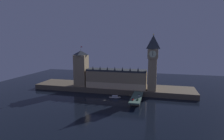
% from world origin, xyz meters
% --- Properties ---
extents(ground_plane, '(400.00, 400.00, 0.00)m').
position_xyz_m(ground_plane, '(0.00, 0.00, 0.00)').
color(ground_plane, black).
extents(embankment, '(220.00, 42.00, 6.78)m').
position_xyz_m(embankment, '(0.00, 39.00, 3.39)').
color(embankment, brown).
rests_on(embankment, ground_plane).
extents(parliament_hall, '(79.82, 19.86, 29.54)m').
position_xyz_m(parliament_hall, '(7.52, 30.24, 19.06)').
color(parliament_hall, tan).
rests_on(parliament_hall, embankment).
extents(clock_tower, '(12.87, 12.98, 70.79)m').
position_xyz_m(clock_tower, '(54.73, 26.74, 44.30)').
color(clock_tower, tan).
rests_on(clock_tower, embankment).
extents(victoria_tower, '(16.85, 16.85, 54.99)m').
position_xyz_m(victoria_tower, '(-42.72, 29.76, 31.38)').
color(victoria_tower, tan).
rests_on(victoria_tower, embankment).
extents(bridge, '(11.49, 46.00, 6.45)m').
position_xyz_m(bridge, '(39.33, -5.00, 4.49)').
color(bridge, '#476656').
rests_on(bridge, ground_plane).
extents(car_northbound_trail, '(1.91, 4.64, 1.54)m').
position_xyz_m(car_northbound_trail, '(36.81, -17.74, 7.17)').
color(car_northbound_trail, red).
rests_on(car_northbound_trail, bridge).
extents(car_southbound_lead, '(1.88, 4.45, 1.46)m').
position_xyz_m(car_southbound_lead, '(41.86, -16.79, 7.13)').
color(car_southbound_lead, '#235633').
rests_on(car_southbound_lead, bridge).
extents(car_southbound_trail, '(1.88, 4.37, 1.31)m').
position_xyz_m(car_southbound_trail, '(41.86, -0.60, 7.06)').
color(car_southbound_trail, white).
rests_on(car_southbound_trail, bridge).
extents(pedestrian_near_rail, '(0.38, 0.38, 1.57)m').
position_xyz_m(pedestrian_near_rail, '(34.28, -17.66, 7.27)').
color(pedestrian_near_rail, black).
rests_on(pedestrian_near_rail, bridge).
extents(pedestrian_far_rail, '(0.38, 0.38, 1.69)m').
position_xyz_m(pedestrian_far_rail, '(34.28, 8.97, 7.34)').
color(pedestrian_far_rail, black).
rests_on(pedestrian_far_rail, bridge).
extents(street_lamp_near, '(1.34, 0.60, 6.20)m').
position_xyz_m(street_lamp_near, '(33.88, -19.72, 10.33)').
color(street_lamp_near, '#2D3333').
rests_on(street_lamp_near, bridge).
extents(street_lamp_mid, '(1.34, 0.60, 6.67)m').
position_xyz_m(street_lamp_mid, '(44.79, -5.00, 10.62)').
color(street_lamp_mid, '#2D3333').
rests_on(street_lamp_mid, bridge).
extents(street_lamp_far, '(1.34, 0.60, 5.90)m').
position_xyz_m(street_lamp_far, '(33.88, 9.72, 10.14)').
color(street_lamp_far, '#2D3333').
rests_on(street_lamp_far, bridge).
extents(boat_upstream, '(15.14, 7.57, 3.58)m').
position_xyz_m(boat_upstream, '(12.23, 3.12, 1.31)').
color(boat_upstream, white).
rests_on(boat_upstream, ground_plane).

